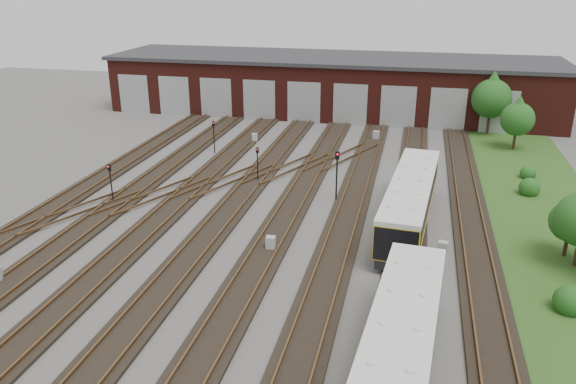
# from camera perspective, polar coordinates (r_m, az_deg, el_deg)

# --- Properties ---
(ground) EXTENTS (120.00, 120.00, 0.00)m
(ground) POSITION_cam_1_polar(r_m,az_deg,el_deg) (30.62, -7.71, -8.66)
(ground) COLOR #464341
(ground) RESTS_ON ground
(track_network) EXTENTS (30.40, 70.00, 0.33)m
(track_network) POSITION_cam_1_polar(r_m,az_deg,el_deg) (31.10, -7.63, -7.92)
(track_network) COLOR black
(track_network) RESTS_ON ground
(maintenance_shed) EXTENTS (51.00, 12.50, 6.35)m
(maintenance_shed) POSITION_cam_1_polar(r_m,az_deg,el_deg) (66.48, 4.40, 10.89)
(maintenance_shed) COLOR #4B1812
(maintenance_shed) RESTS_ON ground
(grass_verge) EXTENTS (8.00, 55.00, 0.05)m
(grass_verge) POSITION_cam_1_polar(r_m,az_deg,el_deg) (38.91, 25.50, -3.85)
(grass_verge) COLOR #274918
(grass_verge) RESTS_ON ground
(metro_train) EXTENTS (3.60, 45.88, 2.84)m
(metro_train) POSITION_cam_1_polar(r_m,az_deg,el_deg) (22.26, 11.09, -16.25)
(metro_train) COLOR black
(metro_train) RESTS_ON ground
(signal_mast_0) EXTENTS (0.26, 0.24, 2.91)m
(signal_mast_0) POSITION_cam_1_polar(r_m,az_deg,el_deg) (40.97, -17.59, 1.30)
(signal_mast_0) COLOR black
(signal_mast_0) RESTS_ON ground
(signal_mast_1) EXTENTS (0.26, 0.25, 2.95)m
(signal_mast_1) POSITION_cam_1_polar(r_m,az_deg,el_deg) (50.92, -7.55, 6.00)
(signal_mast_1) COLOR black
(signal_mast_1) RESTS_ON ground
(signal_mast_2) EXTENTS (0.31, 0.29, 3.73)m
(signal_mast_2) POSITION_cam_1_polar(r_m,az_deg,el_deg) (39.36, 4.99, 2.23)
(signal_mast_2) COLOR black
(signal_mast_2) RESTS_ON ground
(signal_mast_3) EXTENTS (0.22, 0.21, 2.78)m
(signal_mast_3) POSITION_cam_1_polar(r_m,az_deg,el_deg) (43.34, -3.12, 3.26)
(signal_mast_3) COLOR black
(signal_mast_3) RESTS_ON ground
(relay_cabinet_1) EXTENTS (0.59, 0.52, 0.85)m
(relay_cabinet_1) POSITION_cam_1_polar(r_m,az_deg,el_deg) (54.28, -3.41, 5.51)
(relay_cabinet_1) COLOR #A6A8AB
(relay_cabinet_1) RESTS_ON ground
(relay_cabinet_2) EXTENTS (0.58, 0.49, 0.90)m
(relay_cabinet_2) POSITION_cam_1_polar(r_m,az_deg,el_deg) (32.96, -1.77, -5.26)
(relay_cabinet_2) COLOR #A6A8AB
(relay_cabinet_2) RESTS_ON ground
(relay_cabinet_3) EXTENTS (0.65, 0.58, 0.94)m
(relay_cabinet_3) POSITION_cam_1_polar(r_m,az_deg,el_deg) (55.42, 8.93, 5.67)
(relay_cabinet_3) COLOR #A6A8AB
(relay_cabinet_3) RESTS_ON ground
(relay_cabinet_4) EXTENTS (0.63, 0.56, 0.92)m
(relay_cabinet_4) POSITION_cam_1_polar(r_m,az_deg,el_deg) (33.49, 15.44, -5.62)
(relay_cabinet_4) COLOR #A6A8AB
(relay_cabinet_4) RESTS_ON ground
(tree_0) EXTENTS (3.87, 3.87, 6.41)m
(tree_0) POSITION_cam_1_polar(r_m,az_deg,el_deg) (59.57, 20.03, 9.35)
(tree_0) COLOR #2E2015
(tree_0) RESTS_ON ground
(tree_1) EXTENTS (3.03, 3.03, 5.01)m
(tree_1) POSITION_cam_1_polar(r_m,az_deg,el_deg) (55.28, 22.33, 7.23)
(tree_1) COLOR #2E2015
(tree_1) RESTS_ON ground
(tree_3) EXTENTS (2.34, 2.34, 3.88)m
(tree_3) POSITION_cam_1_polar(r_m,az_deg,el_deg) (35.23, 26.86, -2.26)
(tree_3) COLOR #2E2015
(tree_3) RESTS_ON ground
(bush_0) EXTENTS (1.58, 1.58, 1.58)m
(bush_0) POSITION_cam_1_polar(r_m,az_deg,el_deg) (30.42, 26.80, -9.50)
(bush_0) COLOR #144714
(bush_0) RESTS_ON ground
(bush_1) EXTENTS (1.25, 1.25, 1.25)m
(bush_1) POSITION_cam_1_polar(r_m,az_deg,el_deg) (48.25, 23.24, 1.97)
(bush_1) COLOR #144714
(bush_1) RESTS_ON ground
(bush_2) EXTENTS (1.51, 1.51, 1.51)m
(bush_2) POSITION_cam_1_polar(r_m,az_deg,el_deg) (44.64, 23.35, 0.64)
(bush_2) COLOR #144714
(bush_2) RESTS_ON ground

